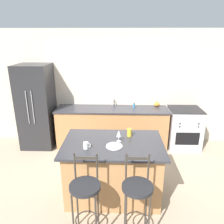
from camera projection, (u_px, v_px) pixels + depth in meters
name	position (u px, v px, depth m)	size (l,w,h in m)	color
ground_plane	(111.00, 152.00, 5.04)	(18.00, 18.00, 0.00)	tan
wall_back	(112.00, 88.00, 5.28)	(6.00, 0.07, 2.70)	beige
back_counter	(112.00, 127.00, 5.26)	(2.61, 0.70, 0.93)	#A87547
sink_faucet	(112.00, 100.00, 5.25)	(0.02, 0.13, 0.22)	#ADAFB5
kitchen_island	(113.00, 169.00, 3.55)	(1.57, 1.03, 0.95)	#A87547
refrigerator	(37.00, 107.00, 5.09)	(0.74, 0.76, 1.95)	#232326
oven_range	(184.00, 128.00, 5.17)	(0.73, 0.70, 0.94)	#B7B7BC
bar_stool_near	(85.00, 194.00, 2.76)	(0.39, 0.39, 1.14)	#332D28
bar_stool_far	(137.00, 195.00, 2.75)	(0.39, 0.39, 1.14)	#332D28
dinner_plate	(114.00, 146.00, 3.29)	(0.25, 0.25, 0.02)	white
wine_glass	(119.00, 134.00, 3.41)	(0.07, 0.07, 0.19)	white
coffee_mug	(86.00, 145.00, 3.21)	(0.11, 0.08, 0.10)	white
tumbler_cup	(129.00, 132.00, 3.61)	(0.08, 0.08, 0.13)	gold
pumpkin_decoration	(157.00, 104.00, 5.23)	(0.13, 0.13, 0.13)	orange
soap_bottle	(134.00, 106.00, 5.11)	(0.05, 0.05, 0.14)	teal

